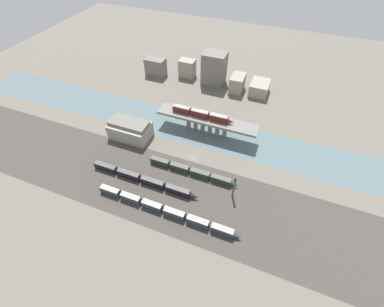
{
  "coord_description": "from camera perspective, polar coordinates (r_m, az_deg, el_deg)",
  "views": [
    {
      "loc": [
        33.29,
        -86.57,
        100.75
      ],
      "look_at": [
        0.0,
        -1.19,
        4.17
      ],
      "focal_mm": 24.0,
      "sensor_mm": 36.0,
      "label": 1
    }
  ],
  "objects": [
    {
      "name": "city_block_right",
      "position": [
        186.35,
        10.0,
        15.09
      ],
      "size": [
        8.76,
        13.55,
        11.21
      ],
      "primitive_type": "cube",
      "color": "gray",
      "rests_on": "ground"
    },
    {
      "name": "bridge",
      "position": [
        146.2,
        3.28,
        7.15
      ],
      "size": [
        57.75,
        9.74,
        10.44
      ],
      "color": "slate",
      "rests_on": "ground"
    },
    {
      "name": "city_block_far_right",
      "position": [
        187.38,
        14.74,
        13.92
      ],
      "size": [
        12.13,
        15.78,
        8.39
      ],
      "primitive_type": "cube",
      "color": "gray",
      "rests_on": "ground"
    },
    {
      "name": "train_yard_near",
      "position": [
        115.83,
        -5.96,
        -12.47
      ],
      "size": [
        67.61,
        2.77,
        3.94
      ],
      "color": "#2D384C",
      "rests_on": "ground"
    },
    {
      "name": "railbed_yard",
      "position": [
        123.18,
        -3.9,
        -8.54
      ],
      "size": [
        280.0,
        42.0,
        0.01
      ],
      "primitive_type": "cube",
      "color": "#423D38",
      "rests_on": "ground"
    },
    {
      "name": "signal_tower",
      "position": [
        118.08,
        9.3,
        -7.48
      ],
      "size": [
        1.0,
        0.95,
        12.96
      ],
      "color": "#4C4C51",
      "rests_on": "ground"
    },
    {
      "name": "river_water",
      "position": [
        151.54,
        3.15,
        4.75
      ],
      "size": [
        320.0,
        26.49,
        0.01
      ],
      "primitive_type": "cube",
      "color": "slate",
      "rests_on": "ground"
    },
    {
      "name": "train_on_bridge",
      "position": [
        144.35,
        2.2,
        8.71
      ],
      "size": [
        35.65,
        2.93,
        3.95
      ],
      "color": "#5B1E19",
      "rests_on": "bridge"
    },
    {
      "name": "city_block_left",
      "position": [
        200.25,
        -1.08,
        18.39
      ],
      "size": [
        11.47,
        8.01,
        12.86
      ],
      "primitive_type": "cube",
      "color": "gray",
      "rests_on": "ground"
    },
    {
      "name": "train_yard_far",
      "position": [
        128.18,
        -0.02,
        -4.0
      ],
      "size": [
        46.43,
        2.84,
        3.75
      ],
      "color": "#23381E",
      "rests_on": "ground"
    },
    {
      "name": "ground_plane",
      "position": [
        136.94,
        0.18,
        -0.87
      ],
      "size": [
        400.0,
        400.0,
        0.0
      ],
      "primitive_type": "plane",
      "color": "#666056"
    },
    {
      "name": "city_block_far_left",
      "position": [
        204.0,
        -8.07,
        18.51
      ],
      "size": [
        14.65,
        8.55,
        12.78
      ],
      "primitive_type": "cube",
      "color": "slate",
      "rests_on": "ground"
    },
    {
      "name": "train_yard_mid",
      "position": [
        127.2,
        -10.86,
        -5.69
      ],
      "size": [
        56.26,
        2.71,
        3.88
      ],
      "color": "black",
      "rests_on": "ground"
    },
    {
      "name": "city_block_center",
      "position": [
        190.2,
        4.94,
        18.27
      ],
      "size": [
        15.75,
        12.65,
        22.55
      ],
      "primitive_type": "cube",
      "color": "slate",
      "rests_on": "ground"
    },
    {
      "name": "warehouse_building",
      "position": [
        149.43,
        -13.59,
        5.19
      ],
      "size": [
        22.36,
        13.76,
        10.76
      ],
      "color": "#9E998E",
      "rests_on": "ground"
    }
  ]
}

